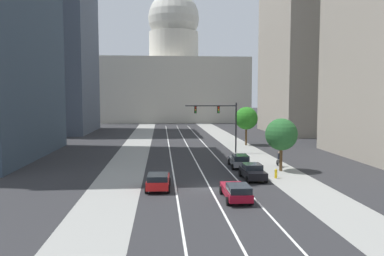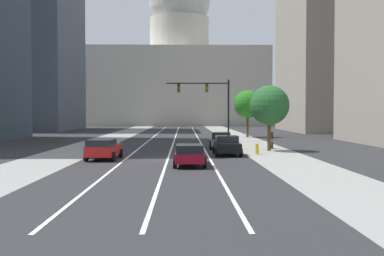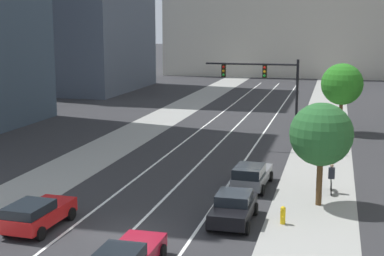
{
  "view_description": "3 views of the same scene",
  "coord_description": "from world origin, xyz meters",
  "px_view_note": "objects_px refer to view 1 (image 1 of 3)",
  "views": [
    {
      "loc": [
        -4.14,
        -31.81,
        7.81
      ],
      "look_at": [
        0.08,
        20.06,
        3.53
      ],
      "focal_mm": 35.31,
      "sensor_mm": 36.0,
      "label": 1
    },
    {
      "loc": [
        1.12,
        -32.12,
        3.27
      ],
      "look_at": [
        2.09,
        21.34,
        1.47
      ],
      "focal_mm": 42.82,
      "sensor_mm": 36.0,
      "label": 2
    },
    {
      "loc": [
        9.04,
        -23.56,
        9.67
      ],
      "look_at": [
        -1.23,
        16.82,
        1.98
      ],
      "focal_mm": 53.22,
      "sensor_mm": 36.0,
      "label": 3
    }
  ],
  "objects_px": {
    "car_crimson": "(236,191)",
    "street_tree_mid_right": "(246,118)",
    "car_black": "(253,172)",
    "street_tree_near_right": "(281,135)",
    "capitol_building": "(174,76)",
    "car_red": "(158,181)",
    "traffic_signal_mast": "(221,117)",
    "car_gray": "(239,160)",
    "fire_hydrant": "(276,174)",
    "cyclist": "(279,159)"
  },
  "relations": [
    {
      "from": "car_crimson",
      "to": "street_tree_mid_right",
      "type": "height_order",
      "value": "street_tree_mid_right"
    },
    {
      "from": "car_crimson",
      "to": "car_black",
      "type": "height_order",
      "value": "car_black"
    },
    {
      "from": "car_crimson",
      "to": "street_tree_near_right",
      "type": "distance_m",
      "value": 13.24
    },
    {
      "from": "capitol_building",
      "to": "street_tree_mid_right",
      "type": "relative_size",
      "value": 7.3
    },
    {
      "from": "capitol_building",
      "to": "car_black",
      "type": "bearing_deg",
      "value": -87.12
    },
    {
      "from": "car_red",
      "to": "street_tree_mid_right",
      "type": "bearing_deg",
      "value": -23.55
    },
    {
      "from": "traffic_signal_mast",
      "to": "street_tree_mid_right",
      "type": "bearing_deg",
      "value": 56.51
    },
    {
      "from": "car_gray",
      "to": "fire_hydrant",
      "type": "distance_m",
      "value": 6.21
    },
    {
      "from": "car_black",
      "to": "car_red",
      "type": "distance_m",
      "value": 9.45
    },
    {
      "from": "capitol_building",
      "to": "street_tree_near_right",
      "type": "bearing_deg",
      "value": -84.3
    },
    {
      "from": "car_gray",
      "to": "street_tree_mid_right",
      "type": "xyz_separation_m",
      "value": [
        5.14,
        19.25,
        3.57
      ]
    },
    {
      "from": "fire_hydrant",
      "to": "car_black",
      "type": "bearing_deg",
      "value": -171.12
    },
    {
      "from": "car_black",
      "to": "cyclist",
      "type": "height_order",
      "value": "cyclist"
    },
    {
      "from": "cyclist",
      "to": "street_tree_near_right",
      "type": "distance_m",
      "value": 3.97
    },
    {
      "from": "car_gray",
      "to": "car_red",
      "type": "bearing_deg",
      "value": 138.95
    },
    {
      "from": "capitol_building",
      "to": "car_gray",
      "type": "xyz_separation_m",
      "value": [
        4.42,
        -81.92,
        -13.73
      ]
    },
    {
      "from": "street_tree_mid_right",
      "to": "traffic_signal_mast",
      "type": "bearing_deg",
      "value": -123.49
    },
    {
      "from": "car_gray",
      "to": "fire_hydrant",
      "type": "relative_size",
      "value": 5.01
    },
    {
      "from": "car_gray",
      "to": "fire_hydrant",
      "type": "xyz_separation_m",
      "value": [
        2.39,
        -5.72,
        -0.33
      ]
    },
    {
      "from": "car_gray",
      "to": "cyclist",
      "type": "height_order",
      "value": "cyclist"
    },
    {
      "from": "car_gray",
      "to": "traffic_signal_mast",
      "type": "xyz_separation_m",
      "value": [
        -0.38,
        10.9,
        4.26
      ]
    },
    {
      "from": "capitol_building",
      "to": "car_black",
      "type": "xyz_separation_m",
      "value": [
        4.44,
        -88.02,
        -13.76
      ]
    },
    {
      "from": "car_crimson",
      "to": "cyclist",
      "type": "relative_size",
      "value": 2.73
    },
    {
      "from": "car_red",
      "to": "traffic_signal_mast",
      "type": "relative_size",
      "value": 0.59
    },
    {
      "from": "street_tree_mid_right",
      "to": "street_tree_near_right",
      "type": "xyz_separation_m",
      "value": [
        -1.16,
        -21.51,
        -0.49
      ]
    },
    {
      "from": "car_crimson",
      "to": "car_gray",
      "type": "height_order",
      "value": "car_gray"
    },
    {
      "from": "capitol_building",
      "to": "car_gray",
      "type": "height_order",
      "value": "capitol_building"
    },
    {
      "from": "capitol_building",
      "to": "car_gray",
      "type": "bearing_deg",
      "value": -86.91
    },
    {
      "from": "car_red",
      "to": "street_tree_near_right",
      "type": "height_order",
      "value": "street_tree_near_right"
    },
    {
      "from": "car_crimson",
      "to": "car_red",
      "type": "relative_size",
      "value": 1.11
    },
    {
      "from": "capitol_building",
      "to": "traffic_signal_mast",
      "type": "xyz_separation_m",
      "value": [
        4.04,
        -71.02,
        -9.48
      ]
    },
    {
      "from": "car_black",
      "to": "car_red",
      "type": "relative_size",
      "value": 1.0
    },
    {
      "from": "car_red",
      "to": "fire_hydrant",
      "type": "distance_m",
      "value": 11.82
    },
    {
      "from": "car_red",
      "to": "cyclist",
      "type": "height_order",
      "value": "cyclist"
    },
    {
      "from": "car_crimson",
      "to": "capitol_building",
      "type": "bearing_deg",
      "value": 1.19
    },
    {
      "from": "fire_hydrant",
      "to": "street_tree_near_right",
      "type": "relative_size",
      "value": 0.16
    },
    {
      "from": "car_black",
      "to": "street_tree_mid_right",
      "type": "relative_size",
      "value": 0.68
    },
    {
      "from": "cyclist",
      "to": "street_tree_mid_right",
      "type": "xyz_separation_m",
      "value": [
        0.54,
        19.02,
        3.52
      ]
    },
    {
      "from": "car_crimson",
      "to": "cyclist",
      "type": "xyz_separation_m",
      "value": [
        7.55,
        13.31,
        0.14
      ]
    },
    {
      "from": "car_crimson",
      "to": "fire_hydrant",
      "type": "relative_size",
      "value": 5.15
    },
    {
      "from": "car_black",
      "to": "street_tree_near_right",
      "type": "bearing_deg",
      "value": -46.05
    },
    {
      "from": "car_crimson",
      "to": "traffic_signal_mast",
      "type": "bearing_deg",
      "value": -5.8
    },
    {
      "from": "traffic_signal_mast",
      "to": "fire_hydrant",
      "type": "xyz_separation_m",
      "value": [
        2.78,
        -16.62,
        -4.59
      ]
    },
    {
      "from": "car_crimson",
      "to": "fire_hydrant",
      "type": "bearing_deg",
      "value": -35.67
    },
    {
      "from": "capitol_building",
      "to": "car_red",
      "type": "height_order",
      "value": "capitol_building"
    },
    {
      "from": "car_black",
      "to": "car_red",
      "type": "height_order",
      "value": "car_black"
    },
    {
      "from": "traffic_signal_mast",
      "to": "car_black",
      "type": "bearing_deg",
      "value": -88.67
    },
    {
      "from": "car_crimson",
      "to": "car_red",
      "type": "bearing_deg",
      "value": 57.84
    },
    {
      "from": "car_gray",
      "to": "car_black",
      "type": "bearing_deg",
      "value": -177.34
    },
    {
      "from": "car_crimson",
      "to": "traffic_signal_mast",
      "type": "distance_m",
      "value": 24.5
    }
  ]
}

